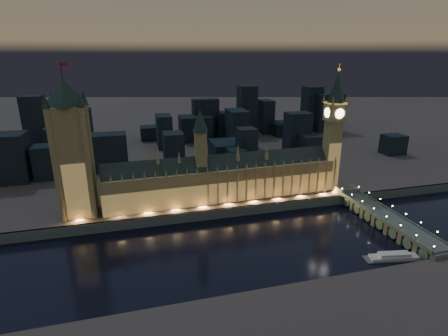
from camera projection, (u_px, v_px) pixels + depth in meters
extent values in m
plane|color=black|center=(237.00, 243.00, 248.39)|extent=(2000.00, 2000.00, 0.00)
cube|color=#46333E|center=(164.00, 116.00, 724.40)|extent=(2000.00, 960.00, 8.00)
cube|color=#424652|center=(222.00, 213.00, 284.77)|extent=(2000.00, 2.50, 8.00)
cube|color=olive|center=(224.00, 183.00, 300.13)|extent=(200.56, 26.68, 28.00)
cube|color=#B58C48|center=(227.00, 193.00, 292.29)|extent=(200.00, 0.50, 18.00)
cube|color=black|center=(224.00, 164.00, 294.81)|extent=(200.43, 22.94, 16.26)
cube|color=olive|center=(201.00, 151.00, 285.86)|extent=(9.00, 9.00, 32.00)
cone|color=#1C2E2B|center=(200.00, 121.00, 278.02)|extent=(13.00, 13.00, 18.00)
cube|color=olive|center=(101.00, 200.00, 266.03)|extent=(1.20, 1.20, 28.00)
cone|color=olive|center=(99.00, 178.00, 261.25)|extent=(2.00, 2.00, 6.00)
cube|color=olive|center=(113.00, 199.00, 268.06)|extent=(1.20, 1.20, 28.00)
cone|color=olive|center=(110.00, 177.00, 263.28)|extent=(2.00, 2.00, 6.00)
cube|color=olive|center=(124.00, 197.00, 270.09)|extent=(1.20, 1.20, 28.00)
cone|color=olive|center=(122.00, 177.00, 265.32)|extent=(2.00, 2.00, 6.00)
cube|color=olive|center=(135.00, 196.00, 272.12)|extent=(1.20, 1.20, 28.00)
cone|color=olive|center=(133.00, 176.00, 267.35)|extent=(2.00, 2.00, 6.00)
cube|color=olive|center=(146.00, 195.00, 274.15)|extent=(1.20, 1.20, 28.00)
cone|color=olive|center=(144.00, 175.00, 269.38)|extent=(2.00, 2.00, 6.00)
cube|color=olive|center=(157.00, 194.00, 276.19)|extent=(1.20, 1.20, 28.00)
cone|color=olive|center=(155.00, 174.00, 271.41)|extent=(2.00, 2.00, 6.00)
cube|color=olive|center=(167.00, 193.00, 278.22)|extent=(1.20, 1.20, 28.00)
cone|color=olive|center=(166.00, 173.00, 273.44)|extent=(2.00, 2.00, 6.00)
cube|color=olive|center=(178.00, 192.00, 280.25)|extent=(1.20, 1.20, 28.00)
cone|color=olive|center=(177.00, 172.00, 275.47)|extent=(2.00, 2.00, 6.00)
cube|color=olive|center=(188.00, 191.00, 282.28)|extent=(1.20, 1.20, 28.00)
cone|color=olive|center=(187.00, 171.00, 277.50)|extent=(2.00, 2.00, 6.00)
cube|color=olive|center=(198.00, 190.00, 284.31)|extent=(1.20, 1.20, 28.00)
cone|color=olive|center=(197.00, 170.00, 279.53)|extent=(2.00, 2.00, 6.00)
cube|color=olive|center=(208.00, 189.00, 286.34)|extent=(1.20, 1.20, 28.00)
cone|color=olive|center=(208.00, 169.00, 281.57)|extent=(2.00, 2.00, 6.00)
cube|color=olive|center=(218.00, 188.00, 288.37)|extent=(1.20, 1.20, 28.00)
cone|color=olive|center=(218.00, 169.00, 283.60)|extent=(2.00, 2.00, 6.00)
cube|color=olive|center=(228.00, 187.00, 290.41)|extent=(1.20, 1.20, 28.00)
cone|color=olive|center=(227.00, 168.00, 285.63)|extent=(2.00, 2.00, 6.00)
cube|color=olive|center=(237.00, 186.00, 292.44)|extent=(1.20, 1.20, 28.00)
cone|color=olive|center=(237.00, 167.00, 287.66)|extent=(2.00, 2.00, 6.00)
cube|color=olive|center=(247.00, 185.00, 294.47)|extent=(1.20, 1.20, 28.00)
cone|color=olive|center=(247.00, 166.00, 289.69)|extent=(2.00, 2.00, 6.00)
cube|color=olive|center=(256.00, 185.00, 296.50)|extent=(1.20, 1.20, 28.00)
cone|color=olive|center=(256.00, 165.00, 291.72)|extent=(2.00, 2.00, 6.00)
cube|color=olive|center=(265.00, 184.00, 298.53)|extent=(1.20, 1.20, 28.00)
cone|color=olive|center=(266.00, 165.00, 293.75)|extent=(2.00, 2.00, 6.00)
cube|color=olive|center=(274.00, 183.00, 300.56)|extent=(1.20, 1.20, 28.00)
cone|color=olive|center=(275.00, 164.00, 295.79)|extent=(2.00, 2.00, 6.00)
cube|color=olive|center=(283.00, 182.00, 302.59)|extent=(1.20, 1.20, 28.00)
cone|color=olive|center=(284.00, 163.00, 297.82)|extent=(2.00, 2.00, 6.00)
cube|color=olive|center=(292.00, 181.00, 304.63)|extent=(1.20, 1.20, 28.00)
cone|color=olive|center=(293.00, 162.00, 299.85)|extent=(2.00, 2.00, 6.00)
cube|color=olive|center=(301.00, 180.00, 306.66)|extent=(1.20, 1.20, 28.00)
cone|color=olive|center=(302.00, 162.00, 301.88)|extent=(2.00, 2.00, 6.00)
cube|color=olive|center=(309.00, 179.00, 308.69)|extent=(1.20, 1.20, 28.00)
cone|color=olive|center=(310.00, 161.00, 303.91)|extent=(2.00, 2.00, 6.00)
cube|color=olive|center=(318.00, 179.00, 310.72)|extent=(1.20, 1.20, 28.00)
cone|color=olive|center=(319.00, 160.00, 305.94)|extent=(2.00, 2.00, 6.00)
cube|color=olive|center=(326.00, 178.00, 312.75)|extent=(1.20, 1.20, 28.00)
cone|color=olive|center=(327.00, 159.00, 307.97)|extent=(2.00, 2.00, 6.00)
cube|color=olive|center=(334.00, 177.00, 314.78)|extent=(1.20, 1.20, 28.00)
cone|color=olive|center=(336.00, 159.00, 310.01)|extent=(2.00, 2.00, 6.00)
cone|color=olive|center=(158.00, 158.00, 278.27)|extent=(4.40, 4.40, 18.00)
cone|color=olive|center=(179.00, 158.00, 283.04)|extent=(4.40, 4.40, 14.00)
cone|color=olive|center=(238.00, 153.00, 294.91)|extent=(4.40, 4.40, 16.00)
cone|color=olive|center=(267.00, 153.00, 301.88)|extent=(4.40, 4.40, 12.00)
cube|color=olive|center=(74.00, 162.00, 262.75)|extent=(23.18, 23.18, 84.39)
cube|color=#B58C48|center=(76.00, 192.00, 258.80)|extent=(22.00, 0.50, 44.00)
cone|color=#1C2E2B|center=(64.00, 93.00, 246.71)|extent=(31.68, 31.68, 18.00)
cylinder|color=black|center=(61.00, 71.00, 242.01)|extent=(0.50, 0.50, 12.00)
cube|color=#B31025|center=(64.00, 64.00, 241.14)|extent=(4.00, 0.15, 2.50)
cylinder|color=olive|center=(56.00, 168.00, 249.98)|extent=(4.40, 4.40, 84.39)
cone|color=#1C2E2B|center=(45.00, 101.00, 235.19)|extent=(5.20, 5.20, 10.00)
cylinder|color=olive|center=(61.00, 159.00, 270.17)|extent=(4.40, 4.40, 84.39)
cone|color=#1C2E2B|center=(52.00, 97.00, 255.38)|extent=(5.20, 5.20, 10.00)
cylinder|color=olive|center=(88.00, 165.00, 255.34)|extent=(4.40, 4.40, 84.39)
cone|color=#1C2E2B|center=(80.00, 100.00, 240.55)|extent=(5.20, 5.20, 10.00)
cylinder|color=olive|center=(91.00, 157.00, 275.53)|extent=(4.40, 4.40, 84.39)
cone|color=#1C2E2B|center=(84.00, 97.00, 260.74)|extent=(5.20, 5.20, 10.00)
cube|color=olive|center=(331.00, 155.00, 319.21)|extent=(12.33, 12.33, 63.23)
cube|color=#B58C48|center=(333.00, 167.00, 316.53)|extent=(12.00, 0.50, 44.00)
cube|color=olive|center=(335.00, 112.00, 306.96)|extent=(15.00, 15.00, 14.97)
cube|color=#F2C64C|center=(336.00, 103.00, 304.42)|extent=(15.75, 15.75, 1.20)
cone|color=#1C2E2B|center=(337.00, 87.00, 300.16)|extent=(18.00, 18.00, 26.00)
sphere|color=#F2C64C|center=(339.00, 70.00, 295.62)|extent=(2.80, 2.80, 2.80)
cylinder|color=#F2C64C|center=(340.00, 67.00, 294.83)|extent=(0.40, 0.40, 5.00)
cylinder|color=#FFF2BF|center=(340.00, 114.00, 299.84)|extent=(8.40, 0.50, 8.40)
cylinder|color=#FFF2BF|center=(330.00, 111.00, 314.07)|extent=(8.40, 0.50, 8.40)
cylinder|color=#FFF2BF|center=(327.00, 113.00, 305.07)|extent=(0.50, 8.40, 8.40)
cylinder|color=#FFF2BF|center=(343.00, 112.00, 308.84)|extent=(0.50, 8.40, 8.40)
cone|color=olive|center=(333.00, 100.00, 294.64)|extent=(2.60, 2.60, 8.00)
cone|color=olive|center=(324.00, 98.00, 308.41)|extent=(2.60, 2.60, 8.00)
cone|color=olive|center=(349.00, 100.00, 298.30)|extent=(2.60, 2.60, 8.00)
cone|color=olive|center=(339.00, 98.00, 312.07)|extent=(2.60, 2.60, 8.00)
cube|color=#424652|center=(389.00, 218.00, 264.80)|extent=(17.75, 100.00, 1.60)
cube|color=#355752|center=(379.00, 217.00, 262.30)|extent=(0.80, 100.00, 1.60)
cube|color=#355752|center=(398.00, 215.00, 266.43)|extent=(0.80, 100.00, 1.60)
cube|color=#424652|center=(347.00, 192.00, 315.52)|extent=(17.75, 12.00, 9.50)
cube|color=#424652|center=(442.00, 259.00, 220.53)|extent=(15.98, 4.00, 9.50)
cylinder|color=black|center=(433.00, 250.00, 215.84)|extent=(0.30, 0.30, 4.40)
sphere|color=#FFD88C|center=(434.00, 246.00, 215.12)|extent=(1.00, 1.00, 1.00)
cube|color=#424652|center=(424.00, 248.00, 233.64)|extent=(15.98, 4.00, 9.50)
cylinder|color=black|center=(416.00, 238.00, 228.96)|extent=(0.30, 0.30, 4.40)
sphere|color=#FFD88C|center=(416.00, 235.00, 228.24)|extent=(1.00, 1.00, 1.00)
cylinder|color=black|center=(437.00, 235.00, 233.09)|extent=(0.30, 0.30, 4.40)
sphere|color=#FFD88C|center=(438.00, 232.00, 232.37)|extent=(1.00, 1.00, 1.00)
cube|color=#424652|center=(408.00, 237.00, 246.75)|extent=(15.98, 4.00, 9.50)
cylinder|color=black|center=(400.00, 228.00, 242.07)|extent=(0.30, 0.30, 4.40)
sphere|color=#FFD88C|center=(401.00, 225.00, 241.35)|extent=(1.00, 1.00, 1.00)
cylinder|color=black|center=(420.00, 225.00, 246.20)|extent=(0.30, 0.30, 4.40)
sphere|color=#FFD88C|center=(421.00, 222.00, 245.48)|extent=(1.00, 1.00, 1.00)
cube|color=#424652|center=(394.00, 228.00, 259.86)|extent=(15.98, 4.00, 9.50)
cylinder|color=black|center=(386.00, 219.00, 255.18)|extent=(0.30, 0.30, 4.40)
sphere|color=#FFD88C|center=(387.00, 216.00, 254.46)|extent=(1.00, 1.00, 1.00)
cylinder|color=black|center=(406.00, 217.00, 259.31)|extent=(0.30, 0.30, 4.40)
sphere|color=#FFD88C|center=(406.00, 214.00, 258.59)|extent=(1.00, 1.00, 1.00)
cube|color=#424652|center=(381.00, 220.00, 272.97)|extent=(15.98, 4.00, 9.50)
cylinder|color=black|center=(373.00, 211.00, 268.29)|extent=(0.30, 0.30, 4.40)
sphere|color=#FFD88C|center=(374.00, 208.00, 267.57)|extent=(1.00, 1.00, 1.00)
cylinder|color=black|center=(392.00, 209.00, 272.42)|extent=(0.30, 0.30, 4.40)
sphere|color=#FFD88C|center=(393.00, 206.00, 271.70)|extent=(1.00, 1.00, 1.00)
cube|color=#424652|center=(370.00, 212.00, 286.09)|extent=(15.98, 4.00, 9.50)
cylinder|color=black|center=(362.00, 204.00, 281.40)|extent=(0.30, 0.30, 4.40)
sphere|color=#FFD88C|center=(362.00, 201.00, 280.68)|extent=(1.00, 1.00, 1.00)
cylinder|color=black|center=(380.00, 202.00, 285.53)|extent=(0.30, 0.30, 4.40)
sphere|color=#FFD88C|center=(380.00, 199.00, 284.81)|extent=(1.00, 1.00, 1.00)
cube|color=#424652|center=(359.00, 205.00, 299.20)|extent=(15.98, 4.00, 9.50)
cylinder|color=black|center=(351.00, 197.00, 294.51)|extent=(0.30, 0.30, 4.40)
sphere|color=#FFD88C|center=(352.00, 195.00, 293.79)|extent=(1.00, 1.00, 1.00)
cylinder|color=black|center=(369.00, 195.00, 298.65)|extent=(0.30, 0.30, 4.40)
sphere|color=#FFD88C|center=(369.00, 193.00, 297.93)|extent=(1.00, 1.00, 1.00)
cube|color=#424652|center=(349.00, 199.00, 312.31)|extent=(15.98, 4.00, 9.50)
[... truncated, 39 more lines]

